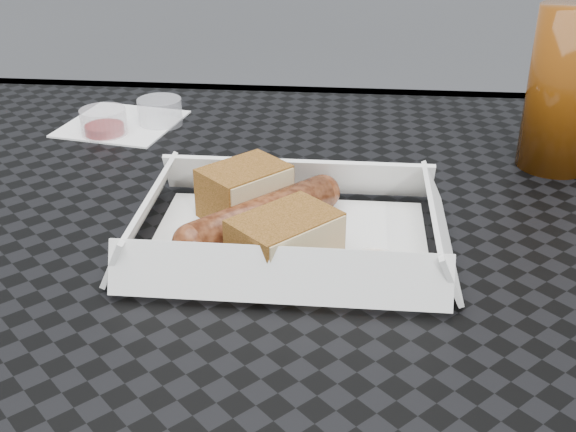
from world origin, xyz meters
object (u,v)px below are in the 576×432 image
Objects in this scene: food_tray at (289,241)px; bratwurst at (262,216)px; drink_glass at (565,90)px; patio_table at (211,303)px.

food_tray is 1.71× the size of bratwurst.
food_tray is at bearing -20.04° from bratwurst.
drink_glass reaches higher than food_tray.
bratwurst is 0.82× the size of drink_glass.
patio_table is at bearing 165.61° from food_tray.
food_tray reaches higher than patio_table.
bratwurst is (-0.02, 0.01, 0.02)m from food_tray.
patio_table is at bearing -152.94° from drink_glass.
food_tray is 0.03m from bratwurst.
drink_glass is at bearing 27.06° from patio_table.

